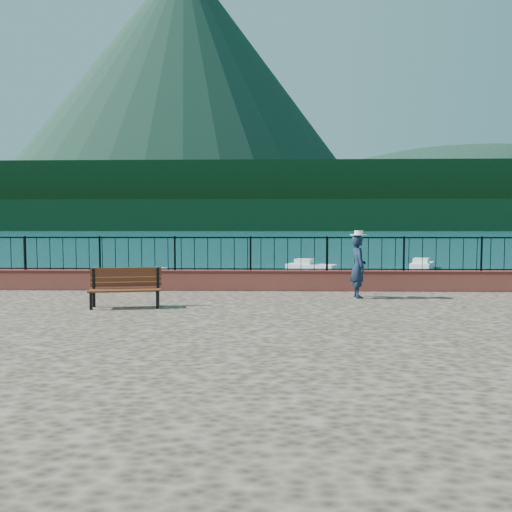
# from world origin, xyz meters

# --- Properties ---
(ground) EXTENTS (2000.00, 2000.00, 0.00)m
(ground) POSITION_xyz_m (0.00, 0.00, 0.00)
(ground) COLOR #19596B
(ground) RESTS_ON ground
(promenade) EXTENTS (30.00, 20.00, 1.20)m
(promenade) POSITION_xyz_m (0.00, -6.00, 0.60)
(promenade) COLOR #332821
(promenade) RESTS_ON ground
(parapet) EXTENTS (28.00, 0.46, 0.58)m
(parapet) POSITION_xyz_m (0.00, 3.70, 1.49)
(parapet) COLOR #BD4644
(parapet) RESTS_ON promenade
(railing) EXTENTS (27.00, 0.05, 0.95)m
(railing) POSITION_xyz_m (0.00, 3.70, 2.25)
(railing) COLOR black
(railing) RESTS_ON parapet
(dock) EXTENTS (2.00, 16.00, 0.30)m
(dock) POSITION_xyz_m (-2.00, 12.00, 0.15)
(dock) COLOR #2D231C
(dock) RESTS_ON ground
(far_forest) EXTENTS (900.00, 60.00, 18.00)m
(far_forest) POSITION_xyz_m (0.00, 300.00, 9.00)
(far_forest) COLOR black
(far_forest) RESTS_ON ground
(foothills) EXTENTS (900.00, 120.00, 44.00)m
(foothills) POSITION_xyz_m (0.00, 360.00, 22.00)
(foothills) COLOR black
(foothills) RESTS_ON ground
(volcano) EXTENTS (560.00, 560.00, 380.00)m
(volcano) POSITION_xyz_m (-120.00, 700.00, 190.00)
(volcano) COLOR #142D23
(volcano) RESTS_ON ground
(companion_hill) EXTENTS (448.00, 384.00, 180.00)m
(companion_hill) POSITION_xyz_m (220.00, 560.00, 0.00)
(companion_hill) COLOR #142D23
(companion_hill) RESTS_ON ground
(park_bench) EXTENTS (1.68, 0.81, 0.89)m
(park_bench) POSITION_xyz_m (-3.04, 0.57, 1.48)
(park_bench) COLOR black
(park_bench) RESTS_ON promenade
(person) EXTENTS (0.44, 0.63, 1.63)m
(person) POSITION_xyz_m (2.55, 2.28, 2.01)
(person) COLOR #111F34
(person) RESTS_ON promenade
(hat) EXTENTS (0.44, 0.44, 0.12)m
(hat) POSITION_xyz_m (2.55, 2.28, 2.89)
(hat) COLOR white
(hat) RESTS_ON person
(boat_1) EXTENTS (3.98, 1.46, 0.80)m
(boat_1) POSITION_xyz_m (6.43, 8.66, 0.40)
(boat_1) COLOR silver
(boat_1) RESTS_ON ground
(boat_3) EXTENTS (3.51, 4.35, 0.80)m
(boat_3) POSITION_xyz_m (-5.75, 16.47, 0.40)
(boat_3) COLOR silver
(boat_3) RESTS_ON ground
(boat_4) EXTENTS (3.57, 2.61, 0.80)m
(boat_4) POSITION_xyz_m (3.11, 23.65, 0.40)
(boat_4) COLOR silver
(boat_4) RESTS_ON ground
(boat_5) EXTENTS (2.56, 3.65, 0.80)m
(boat_5) POSITION_xyz_m (11.18, 25.30, 0.40)
(boat_5) COLOR white
(boat_5) RESTS_ON ground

